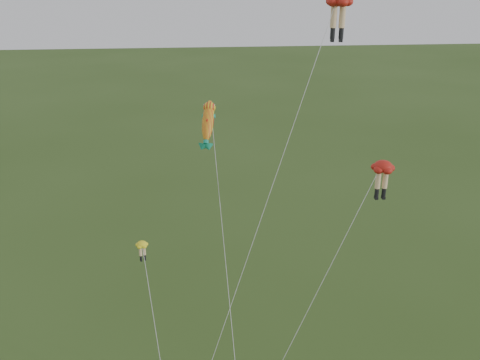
{
  "coord_description": "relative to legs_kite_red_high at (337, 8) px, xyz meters",
  "views": [
    {
      "loc": [
        -1.7,
        -26.14,
        26.53
      ],
      "look_at": [
        1.1,
        6.0,
        13.12
      ],
      "focal_mm": 40.0,
      "sensor_mm": 36.0,
      "label": 1
    }
  ],
  "objects": [
    {
      "name": "legs_kite_red_high",
      "position": [
        0.0,
        0.0,
        0.0
      ],
      "size": [
        10.68,
        8.94,
        24.7
      ],
      "rotation": [
        0.0,
        0.0,
        -0.14
      ],
      "color": "#B01B12",
      "rests_on": "ground"
    },
    {
      "name": "legs_kite_red_mid",
      "position": [
        2.0,
        -4.74,
        -8.92
      ],
      "size": [
        8.52,
        4.1,
        15.65
      ],
      "rotation": [
        0.0,
        0.0,
        0.01
      ],
      "color": "#B01B12",
      "rests_on": "ground"
    },
    {
      "name": "fish_kite",
      "position": [
        -7.85,
        2.48,
        -7.68
      ],
      "size": [
        2.12,
        13.77,
        17.68
      ],
      "rotation": [
        0.88,
        0.0,
        -0.2
      ],
      "color": "yellow",
      "rests_on": "ground"
    },
    {
      "name": "legs_kite_yellow",
      "position": [
        -12.38,
        -2.34,
        -15.31
      ],
      "size": [
        2.73,
        9.85,
        9.39
      ],
      "rotation": [
        0.0,
        0.0,
        0.4
      ],
      "color": "yellow",
      "rests_on": "ground"
    }
  ]
}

